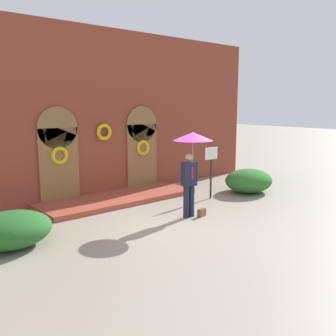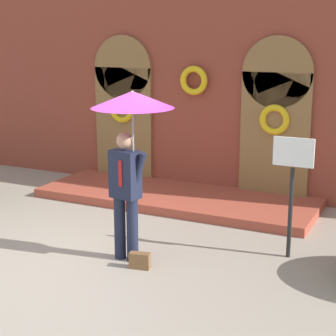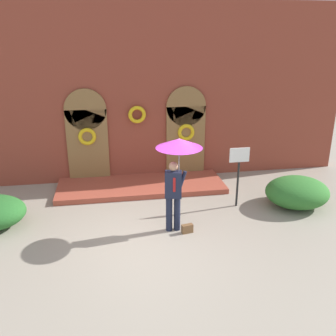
{
  "view_description": "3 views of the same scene",
  "coord_description": "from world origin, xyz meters",
  "px_view_note": "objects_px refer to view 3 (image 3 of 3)",
  "views": [
    {
      "loc": [
        -6.46,
        -7.04,
        3.12
      ],
      "look_at": [
        0.64,
        1.31,
        1.24
      ],
      "focal_mm": 40.0,
      "sensor_mm": 36.0,
      "label": 1
    },
    {
      "loc": [
        4.23,
        -6.1,
        3.11
      ],
      "look_at": [
        0.58,
        1.49,
        1.06
      ],
      "focal_mm": 60.0,
      "sensor_mm": 36.0,
      "label": 2
    },
    {
      "loc": [
        -0.98,
        -7.87,
        4.67
      ],
      "look_at": [
        0.66,
        1.85,
        1.07
      ],
      "focal_mm": 40.0,
      "sensor_mm": 36.0,
      "label": 3
    }
  ],
  "objects_px": {
    "handbag": "(187,229)",
    "sign_post": "(239,167)",
    "shrub_right": "(297,192)",
    "person_with_umbrella": "(178,157)"
  },
  "relations": [
    {
      "from": "person_with_umbrella",
      "to": "handbag",
      "type": "height_order",
      "value": "person_with_umbrella"
    },
    {
      "from": "handbag",
      "to": "sign_post",
      "type": "bearing_deg",
      "value": 25.38
    },
    {
      "from": "sign_post",
      "to": "shrub_right",
      "type": "distance_m",
      "value": 1.85
    },
    {
      "from": "sign_post",
      "to": "shrub_right",
      "type": "relative_size",
      "value": 0.96
    },
    {
      "from": "handbag",
      "to": "shrub_right",
      "type": "distance_m",
      "value": 3.53
    },
    {
      "from": "handbag",
      "to": "sign_post",
      "type": "height_order",
      "value": "sign_post"
    },
    {
      "from": "person_with_umbrella",
      "to": "shrub_right",
      "type": "distance_m",
      "value": 3.98
    },
    {
      "from": "person_with_umbrella",
      "to": "sign_post",
      "type": "bearing_deg",
      "value": 28.94
    },
    {
      "from": "person_with_umbrella",
      "to": "shrub_right",
      "type": "relative_size",
      "value": 1.32
    },
    {
      "from": "handbag",
      "to": "sign_post",
      "type": "xyz_separation_m",
      "value": [
        1.7,
        1.26,
        1.05
      ]
    }
  ]
}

